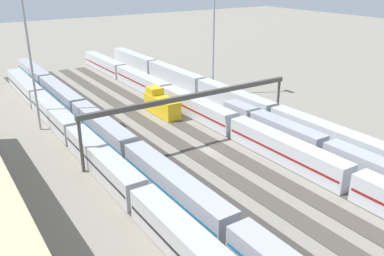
% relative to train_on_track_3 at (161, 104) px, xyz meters
% --- Properties ---
extents(ground_plane, '(400.00, 400.00, 0.00)m').
position_rel_train_on_track_3_xyz_m(ground_plane, '(-19.84, 2.50, -2.16)').
color(ground_plane, gray).
extents(track_bed_0, '(140.00, 2.80, 0.12)m').
position_rel_train_on_track_3_xyz_m(track_bed_0, '(-19.84, -15.00, -2.10)').
color(track_bed_0, '#3D3833').
rests_on(track_bed_0, ground_plane).
extents(track_bed_1, '(140.00, 2.80, 0.12)m').
position_rel_train_on_track_3_xyz_m(track_bed_1, '(-19.84, -10.00, -2.10)').
color(track_bed_1, '#4C443D').
rests_on(track_bed_1, ground_plane).
extents(track_bed_2, '(140.00, 2.80, 0.12)m').
position_rel_train_on_track_3_xyz_m(track_bed_2, '(-19.84, -5.00, -2.10)').
color(track_bed_2, '#4C443D').
rests_on(track_bed_2, ground_plane).
extents(track_bed_3, '(140.00, 2.80, 0.12)m').
position_rel_train_on_track_3_xyz_m(track_bed_3, '(-19.84, 0.00, -2.10)').
color(track_bed_3, '#4C443D').
rests_on(track_bed_3, ground_plane).
extents(track_bed_4, '(140.00, 2.80, 0.12)m').
position_rel_train_on_track_3_xyz_m(track_bed_4, '(-19.84, 5.00, -2.10)').
color(track_bed_4, '#4C443D').
rests_on(track_bed_4, ground_plane).
extents(track_bed_5, '(140.00, 2.80, 0.12)m').
position_rel_train_on_track_3_xyz_m(track_bed_5, '(-19.84, 10.00, -2.10)').
color(track_bed_5, '#3D3833').
rests_on(track_bed_5, ground_plane).
extents(track_bed_6, '(140.00, 2.80, 0.12)m').
position_rel_train_on_track_3_xyz_m(track_bed_6, '(-19.84, 15.00, -2.10)').
color(track_bed_6, '#3D3833').
rests_on(track_bed_6, ground_plane).
extents(track_bed_7, '(140.00, 2.80, 0.12)m').
position_rel_train_on_track_3_xyz_m(track_bed_7, '(-19.84, 20.00, -2.10)').
color(track_bed_7, '#3D3833').
rests_on(track_bed_7, ground_plane).
extents(train_on_track_3, '(10.00, 3.00, 5.00)m').
position_rel_train_on_track_3_xyz_m(train_on_track_3, '(0.00, 0.00, 0.00)').
color(train_on_track_3, gold).
rests_on(train_on_track_3, ground_plane).
extents(train_on_track_1, '(47.20, 3.00, 3.80)m').
position_rel_train_on_track_3_xyz_m(train_on_track_1, '(-33.21, -10.00, -0.14)').
color(train_on_track_1, '#A8AAB2').
rests_on(train_on_track_1, ground_plane).
extents(train_on_track_6, '(139.00, 3.06, 4.40)m').
position_rel_train_on_track_3_xyz_m(train_on_track_6, '(-15.52, 15.00, -0.10)').
color(train_on_track_6, '#285193').
rests_on(train_on_track_6, ground_plane).
extents(train_on_track_2, '(139.00, 3.06, 4.40)m').
position_rel_train_on_track_3_xyz_m(train_on_track_2, '(-15.47, -5.00, -0.10)').
color(train_on_track_2, '#1E6B9E').
rests_on(train_on_track_2, ground_plane).
extents(train_on_track_0, '(139.00, 3.00, 4.40)m').
position_rel_train_on_track_3_xyz_m(train_on_track_0, '(-15.61, -15.00, -0.09)').
color(train_on_track_0, maroon).
rests_on(train_on_track_0, ground_plane).
extents(train_on_track_7, '(114.80, 3.06, 4.40)m').
position_rel_train_on_track_3_xyz_m(train_on_track_7, '(-15.82, 20.00, -0.09)').
color(train_on_track_7, black).
rests_on(train_on_track_7, ground_plane).
extents(light_mast_1, '(2.80, 0.70, 24.84)m').
position_rel_train_on_track_3_xyz_m(light_mast_1, '(5.03, 23.02, 13.88)').
color(light_mast_1, '#9EA0A5').
rests_on(light_mast_1, ground_plane).
extents(light_mast_2, '(2.80, 0.70, 31.64)m').
position_rel_train_on_track_3_xyz_m(light_mast_2, '(5.83, -17.22, 17.58)').
color(light_mast_2, '#9EA0A5').
rests_on(light_mast_2, ground_plane).
extents(signal_gantry, '(0.70, 40.00, 8.80)m').
position_rel_train_on_track_3_xyz_m(signal_gantry, '(-15.69, 2.50, 5.58)').
color(signal_gantry, '#4C4742').
rests_on(signal_gantry, ground_plane).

